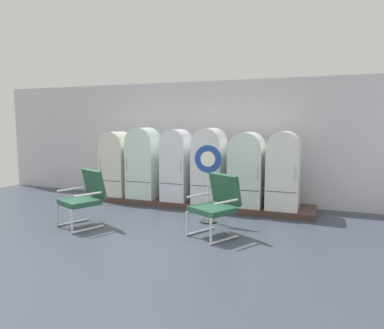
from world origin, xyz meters
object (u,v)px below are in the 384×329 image
(refrigerator_4, at_px, (247,167))
(armchair_left, at_px, (85,196))
(refrigerator_1, at_px, (143,161))
(refrigerator_3, at_px, (209,163))
(armchair_right, at_px, (217,202))
(sign_stand, at_px, (208,182))
(refrigerator_0, at_px, (116,162))
(refrigerator_2, at_px, (176,163))
(refrigerator_5, at_px, (283,168))

(refrigerator_4, height_order, armchair_left, refrigerator_4)
(refrigerator_1, distance_m, refrigerator_3, 1.61)
(refrigerator_3, distance_m, armchair_right, 2.02)
(armchair_left, distance_m, sign_stand, 2.27)
(refrigerator_0, distance_m, armchair_right, 3.59)
(refrigerator_1, xyz_separation_m, refrigerator_4, (2.45, 0.04, -0.05))
(refrigerator_2, distance_m, refrigerator_5, 2.36)
(refrigerator_2, xyz_separation_m, refrigerator_4, (1.61, 0.04, -0.04))
(refrigerator_1, height_order, refrigerator_3, refrigerator_1)
(refrigerator_0, distance_m, refrigerator_3, 2.36)
(armchair_left, relative_size, armchair_right, 1.00)
(sign_stand, bearing_deg, armchair_left, -153.78)
(refrigerator_1, relative_size, sign_stand, 1.12)
(refrigerator_2, xyz_separation_m, sign_stand, (1.11, -1.11, -0.21))
(armchair_left, bearing_deg, sign_stand, 26.22)
(refrigerator_1, distance_m, armchair_left, 2.14)
(refrigerator_3, height_order, armchair_left, refrigerator_3)
(refrigerator_1, height_order, refrigerator_2, refrigerator_1)
(armchair_left, xyz_separation_m, sign_stand, (2.03, 1.00, 0.20))
(refrigerator_1, height_order, armchair_right, refrigerator_1)
(refrigerator_3, bearing_deg, armchair_left, -128.33)
(refrigerator_0, xyz_separation_m, armchair_right, (3.08, -1.80, -0.38))
(refrigerator_0, height_order, refrigerator_1, refrigerator_1)
(sign_stand, bearing_deg, refrigerator_4, 66.63)
(refrigerator_2, xyz_separation_m, refrigerator_5, (2.36, 0.03, -0.02))
(armchair_left, bearing_deg, refrigerator_0, 107.57)
(refrigerator_4, bearing_deg, armchair_left, -139.68)
(refrigerator_1, relative_size, refrigerator_4, 1.05)
(refrigerator_0, xyz_separation_m, refrigerator_5, (3.95, 0.02, 0.02))
(refrigerator_1, bearing_deg, refrigerator_5, 0.64)
(refrigerator_4, bearing_deg, refrigerator_3, -179.74)
(refrigerator_2, bearing_deg, refrigerator_5, 0.69)
(refrigerator_1, relative_size, refrigerator_2, 1.02)
(refrigerator_4, distance_m, armchair_right, 1.88)
(refrigerator_3, relative_size, sign_stand, 1.12)
(refrigerator_0, height_order, sign_stand, refrigerator_0)
(refrigerator_5, bearing_deg, refrigerator_1, -179.36)
(refrigerator_2, bearing_deg, refrigerator_0, 179.82)
(refrigerator_3, distance_m, armchair_left, 2.76)
(refrigerator_4, relative_size, armchair_right, 1.52)
(refrigerator_4, bearing_deg, refrigerator_2, -178.66)
(refrigerator_0, height_order, refrigerator_3, refrigerator_3)
(refrigerator_4, height_order, refrigerator_5, refrigerator_5)
(refrigerator_1, bearing_deg, refrigerator_0, 179.07)
(refrigerator_0, relative_size, armchair_left, 1.51)
(refrigerator_0, xyz_separation_m, sign_stand, (2.70, -1.11, -0.17))
(refrigerator_4, height_order, sign_stand, refrigerator_4)
(refrigerator_0, relative_size, refrigerator_3, 0.94)
(refrigerator_5, bearing_deg, armchair_left, -146.96)
(refrigerator_5, bearing_deg, armchair_right, -115.49)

